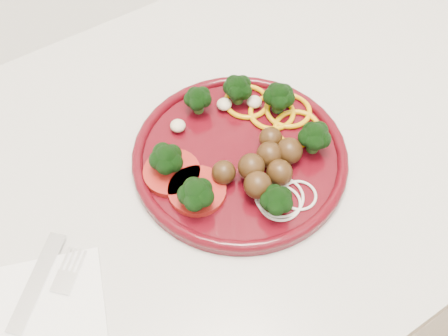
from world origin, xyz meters
TOP-DOWN VIEW (x-y plane):
  - counter at (0.00, 1.70)m, footprint 2.40×0.60m
  - plate at (0.12, 1.67)m, footprint 0.26×0.26m
  - napkin at (-0.18, 1.61)m, footprint 0.21×0.21m

SIDE VIEW (x-z plane):
  - counter at x=0.00m, z-range 0.00..0.90m
  - napkin at x=-0.18m, z-range 0.90..0.90m
  - plate at x=0.12m, z-range 0.89..0.94m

